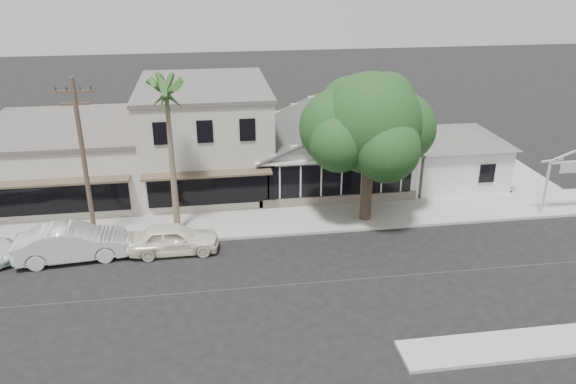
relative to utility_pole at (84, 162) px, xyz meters
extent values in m
plane|color=black|center=(9.00, -5.20, -4.79)|extent=(140.00, 140.00, 0.00)
cube|color=#9E9991|center=(1.00, 1.55, -4.71)|extent=(90.00, 3.50, 0.15)
cube|color=white|center=(14.00, 7.30, -3.29)|extent=(10.00, 8.00, 3.00)
cube|color=black|center=(14.00, 3.24, -3.04)|extent=(8.80, 0.10, 2.00)
cube|color=#60564C|center=(14.00, 3.25, -4.44)|extent=(9.60, 0.18, 0.70)
cube|color=white|center=(22.20, 6.30, -3.29)|extent=(6.00, 6.00, 3.00)
cube|color=white|center=(25.40, 0.10, -3.14)|extent=(0.12, 0.12, 3.30)
cube|color=beige|center=(6.00, 8.30, -1.54)|extent=(8.00, 10.00, 6.50)
cube|color=#B7B3A4|center=(-3.00, 8.30, -2.69)|extent=(10.00, 10.00, 4.20)
cylinder|color=brown|center=(0.00, 0.00, -0.29)|extent=(0.24, 0.24, 9.00)
cube|color=brown|center=(0.00, 0.00, 3.51)|extent=(1.80, 0.12, 0.12)
cube|color=brown|center=(0.00, 0.00, 2.91)|extent=(1.40, 0.12, 0.12)
imported|color=white|center=(4.09, -1.20, -4.00)|extent=(4.62, 1.86, 1.57)
imported|color=silver|center=(-0.91, -1.12, -3.88)|extent=(5.66, 2.44, 1.81)
cylinder|color=#47382B|center=(14.92, 0.98, -3.08)|extent=(0.64, 0.64, 3.41)
sphere|color=#183716|center=(14.92, 0.98, 1.07)|extent=(5.54, 5.54, 5.54)
sphere|color=#183716|center=(16.83, 1.62, 0.54)|extent=(4.05, 4.05, 4.05)
sphere|color=#183716|center=(13.21, 1.41, 0.75)|extent=(4.26, 4.26, 4.26)
sphere|color=#183716|center=(15.34, -0.62, 0.11)|extent=(3.62, 3.62, 3.62)
sphere|color=#183716|center=(14.28, 2.68, 1.39)|extent=(3.84, 3.84, 3.84)
sphere|color=#183716|center=(16.19, 2.47, 1.82)|extent=(3.41, 3.41, 3.41)
sphere|color=#183716|center=(13.00, 0.13, 0.32)|extent=(3.20, 3.20, 3.20)
cone|color=#726651|center=(4.21, 1.03, -0.93)|extent=(0.39, 0.39, 7.72)
camera|label=1|loc=(6.14, -27.45, 9.42)|focal=35.00mm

